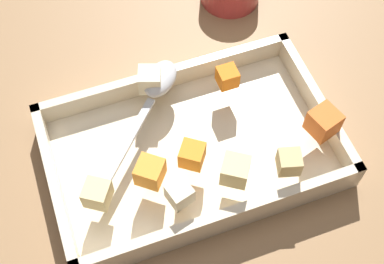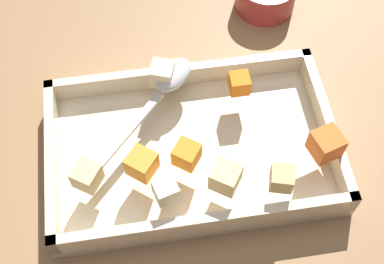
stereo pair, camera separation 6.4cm
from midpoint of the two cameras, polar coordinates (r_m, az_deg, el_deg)
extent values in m
plane|color=#936D47|center=(0.70, -3.79, -2.28)|extent=(4.00, 4.00, 0.00)
cube|color=beige|center=(0.69, -2.68, -2.35)|extent=(0.36, 0.23, 0.01)
cube|color=beige|center=(0.72, -5.48, 5.64)|extent=(0.36, 0.01, 0.03)
cube|color=beige|center=(0.62, 0.44, -9.58)|extent=(0.36, 0.01, 0.03)
cube|color=beige|center=(0.71, 10.81, 2.82)|extent=(0.01, 0.23, 0.03)
cube|color=beige|center=(0.67, -17.24, -5.76)|extent=(0.01, 0.23, 0.03)
cube|color=orange|center=(0.66, 11.32, 0.84)|extent=(0.04, 0.04, 0.03)
cube|color=orange|center=(0.62, -7.55, -4.54)|extent=(0.04, 0.04, 0.03)
cube|color=orange|center=(0.62, -3.00, -2.76)|extent=(0.04, 0.04, 0.03)
cube|color=orange|center=(0.69, 1.17, 5.76)|extent=(0.03, 0.03, 0.03)
cube|color=#E0CC89|center=(0.61, 1.71, -4.42)|extent=(0.04, 0.04, 0.03)
cube|color=beige|center=(0.69, -7.25, 5.44)|extent=(0.04, 0.04, 0.03)
cube|color=#E0CC89|center=(0.62, -13.17, -6.78)|extent=(0.04, 0.04, 0.03)
cube|color=tan|center=(0.62, 7.56, -3.50)|extent=(0.03, 0.03, 0.03)
cube|color=beige|center=(0.60, -4.42, -6.93)|extent=(0.03, 0.03, 0.03)
ellipsoid|color=silver|center=(0.69, -6.02, 5.56)|extent=(0.07, 0.07, 0.02)
cube|color=silver|center=(0.65, -9.88, -1.57)|extent=(0.10, 0.11, 0.01)
camera|label=1|loc=(0.03, -92.87, -4.76)|focal=49.44mm
camera|label=2|loc=(0.03, 87.13, 4.76)|focal=49.44mm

